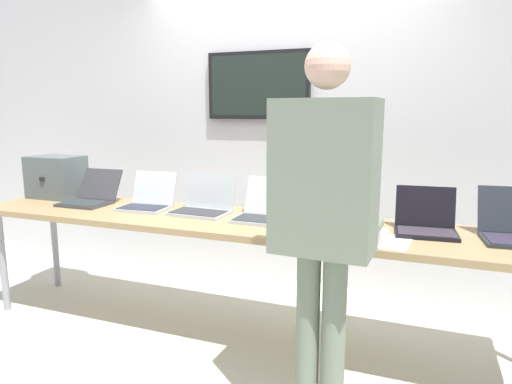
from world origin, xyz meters
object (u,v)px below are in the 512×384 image
(laptop_station_3, at_px, (267,210))
(laptop_station_4, at_px, (342,217))
(laptop_station_2, at_px, (203,204))
(laptop_station_1, at_px, (148,200))
(laptop_station_5, at_px, (426,223))
(person, at_px, (324,204))
(workbench, at_px, (233,226))
(laptop_station_0, at_px, (91,196))
(coffee_mug, at_px, (380,237))
(equipment_box, at_px, (57,177))

(laptop_station_3, relative_size, laptop_station_4, 1.01)
(laptop_station_3, bearing_deg, laptop_station_2, 177.63)
(laptop_station_1, distance_m, laptop_station_2, 0.44)
(laptop_station_5, xyz_separation_m, person, (-0.43, -0.71, 0.21))
(laptop_station_4, bearing_deg, person, -87.14)
(laptop_station_1, xyz_separation_m, person, (1.41, -0.70, 0.21))
(laptop_station_1, bearing_deg, laptop_station_3, -1.09)
(laptop_station_5, bearing_deg, laptop_station_1, -179.82)
(workbench, height_order, laptop_station_2, laptop_station_2)
(laptop_station_0, height_order, coffee_mug, laptop_station_0)
(equipment_box, height_order, laptop_station_5, equipment_box)
(laptop_station_0, bearing_deg, laptop_station_5, 0.43)
(laptop_station_4, bearing_deg, laptop_station_3, -179.33)
(laptop_station_3, height_order, coffee_mug, laptop_station_3)
(laptop_station_5, bearing_deg, laptop_station_3, -178.61)
(equipment_box, bearing_deg, laptop_station_4, -2.73)
(laptop_station_1, distance_m, person, 1.59)
(laptop_station_3, height_order, person, person)
(equipment_box, relative_size, person, 0.23)
(equipment_box, distance_m, laptop_station_1, 0.92)
(equipment_box, distance_m, laptop_station_2, 1.36)
(laptop_station_4, bearing_deg, laptop_station_1, 179.52)
(workbench, height_order, laptop_station_5, laptop_station_5)
(laptop_station_2, bearing_deg, laptop_station_0, -179.14)
(laptop_station_1, distance_m, coffee_mug, 1.65)
(person, height_order, coffee_mug, person)
(laptop_station_0, bearing_deg, person, -20.04)
(laptop_station_0, bearing_deg, equipment_box, 165.41)
(equipment_box, distance_m, laptop_station_5, 2.75)
(laptop_station_4, height_order, coffee_mug, laptop_station_4)
(laptop_station_5, bearing_deg, person, -121.17)
(workbench, distance_m, laptop_station_5, 1.16)
(laptop_station_3, bearing_deg, laptop_station_1, 178.91)
(laptop_station_0, bearing_deg, laptop_station_2, 0.86)
(laptop_station_3, bearing_deg, equipment_box, 176.37)
(equipment_box, bearing_deg, workbench, -6.41)
(laptop_station_3, bearing_deg, laptop_station_5, 1.39)
(workbench, distance_m, laptop_station_2, 0.28)
(laptop_station_4, xyz_separation_m, laptop_station_5, (0.46, 0.02, 0.00))
(laptop_station_2, distance_m, person, 1.22)
(laptop_station_1, height_order, coffee_mug, laptop_station_1)
(laptop_station_3, height_order, laptop_station_5, laptop_station_3)
(laptop_station_1, bearing_deg, laptop_station_0, -178.61)
(laptop_station_1, relative_size, coffee_mug, 4.11)
(workbench, xyz_separation_m, laptop_station_5, (1.15, 0.09, 0.10))
(laptop_station_1, height_order, person, person)
(laptop_station_1, bearing_deg, equipment_box, 173.89)
(workbench, distance_m, laptop_station_1, 0.70)
(coffee_mug, bearing_deg, person, -119.71)
(laptop_station_0, bearing_deg, laptop_station_4, 0.01)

